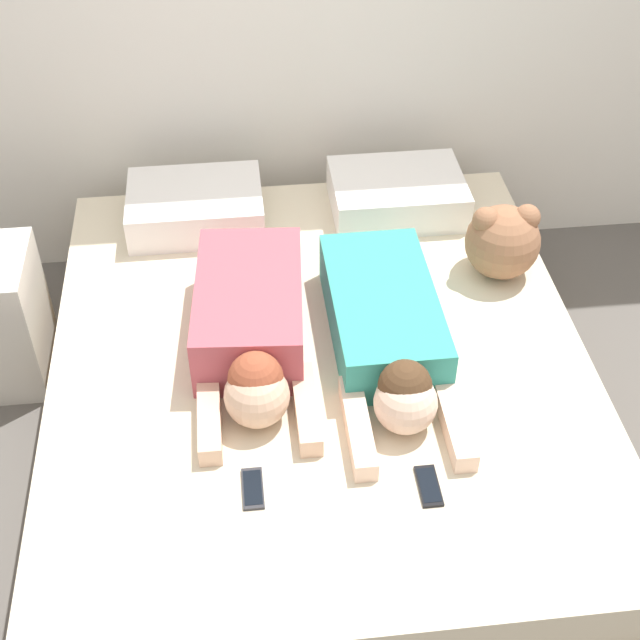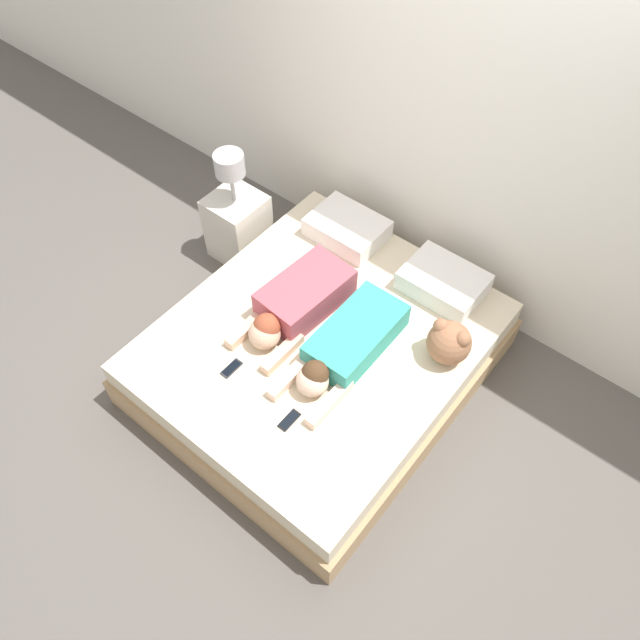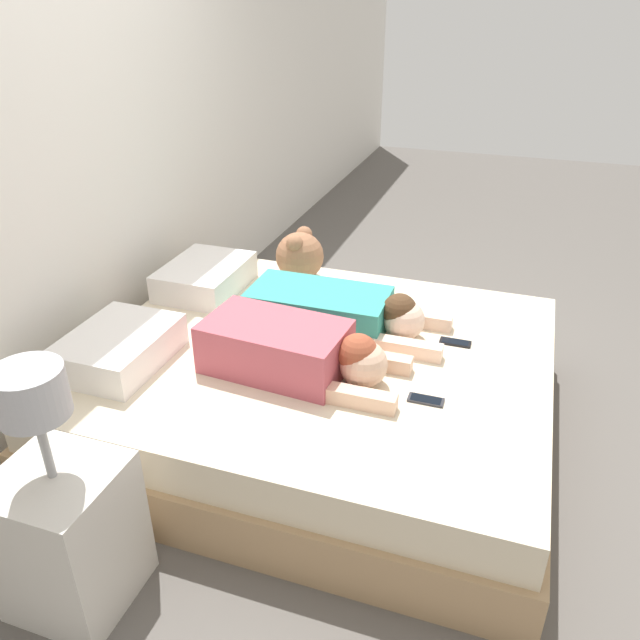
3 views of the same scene
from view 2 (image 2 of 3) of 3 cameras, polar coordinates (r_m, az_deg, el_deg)
name	(u,v)px [view 2 (image 2 of 3)]	position (r m, az deg, el deg)	size (l,w,h in m)	color
ground_plane	(320,371)	(4.33, 0.00, -4.71)	(12.00, 12.00, 0.00)	#5B5651
wall_back	(443,129)	(4.11, 11.20, 16.77)	(12.00, 0.06, 2.60)	white
bed	(320,354)	(4.15, 0.00, -3.11)	(1.85, 2.13, 0.44)	tan
pillow_head_left	(347,228)	(4.50, 2.50, 8.38)	(0.52, 0.40, 0.15)	white
pillow_head_right	(444,282)	(4.23, 11.23, 3.43)	(0.52, 0.40, 0.15)	white
person_left	(295,304)	(3.99, -2.26, 1.49)	(0.40, 0.89, 0.23)	#B24C59
person_right	(345,347)	(3.81, 2.29, -2.49)	(0.37, 0.98, 0.23)	teal
cell_phone_left	(232,368)	(3.86, -8.09, -4.40)	(0.06, 0.15, 0.01)	#2D2D33
cell_phone_right	(289,420)	(3.64, -2.83, -9.13)	(0.06, 0.15, 0.01)	black
plush_toy	(449,342)	(3.84, 11.73, -1.97)	(0.27, 0.27, 0.29)	#996647
nightstand	(238,222)	(4.85, -7.55, 8.88)	(0.39, 0.39, 0.95)	beige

